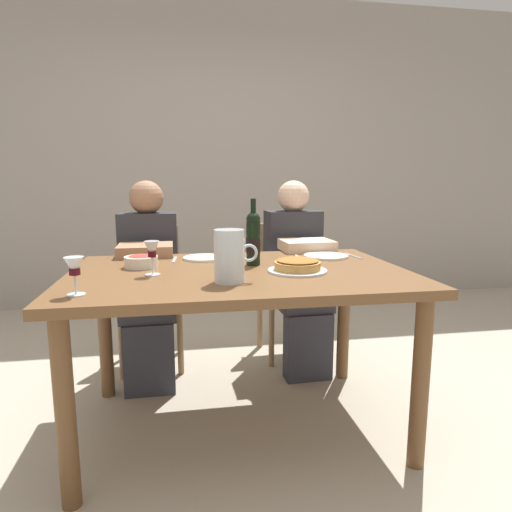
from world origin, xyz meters
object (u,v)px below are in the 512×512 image
at_px(baked_tart, 297,266).
at_px(wine_glass_right_diner, 152,251).
at_px(chair_left, 151,286).
at_px(dinner_plate_right_setting, 326,256).
at_px(chair_right, 287,280).
at_px(diner_right, 298,269).
at_px(dining_table, 239,290).
at_px(salad_bowl, 141,261).
at_px(diner_left, 148,275).
at_px(dinner_plate_left_setting, 204,258).
at_px(wine_glass_left_diner, 74,268).
at_px(water_pitcher, 230,259).
at_px(wine_bottle, 253,238).

xyz_separation_m(baked_tart, wine_glass_right_diner, (-0.63, 0.04, 0.08)).
bearing_deg(chair_left, dinner_plate_right_setting, 145.82).
height_order(chair_right, diner_right, diner_right).
distance_m(dining_table, salad_bowl, 0.48).
bearing_deg(dinner_plate_right_setting, salad_bowl, -172.89).
bearing_deg(diner_left, dinner_plate_left_setting, 132.04).
bearing_deg(wine_glass_left_diner, wine_glass_right_diner, 50.24).
bearing_deg(salad_bowl, wine_glass_right_diner, -71.03).
bearing_deg(baked_tart, dinner_plate_left_setting, 134.66).
xyz_separation_m(dining_table, water_pitcher, (-0.07, -0.23, 0.18)).
relative_size(dinner_plate_left_setting, chair_left, 0.25).
bearing_deg(diner_left, baked_tart, 132.95).
bearing_deg(diner_left, water_pitcher, 112.52).
bearing_deg(diner_right, dining_table, 53.49).
xyz_separation_m(wine_bottle, chair_left, (-0.53, 0.77, -0.39)).
distance_m(dinner_plate_right_setting, diner_left, 1.03).
height_order(chair_left, chair_right, same).
bearing_deg(dinner_plate_right_setting, water_pitcher, -139.15).
xyz_separation_m(baked_tart, salad_bowl, (-0.69, 0.22, 0.00)).
height_order(water_pitcher, chair_left, water_pitcher).
relative_size(wine_bottle, wine_glass_right_diner, 2.15).
bearing_deg(diner_right, salad_bowl, 28.20).
distance_m(diner_left, diner_right, 0.90).
bearing_deg(wine_glass_left_diner, dining_table, 28.50).
bearing_deg(chair_right, dinner_plate_right_setting, 92.20).
relative_size(salad_bowl, diner_left, 0.13).
distance_m(salad_bowl, dinner_plate_right_setting, 0.94).
xyz_separation_m(water_pitcher, chair_right, (0.52, 1.13, -0.36)).
relative_size(salad_bowl, chair_left, 0.18).
height_order(dining_table, wine_bottle, wine_bottle).
relative_size(wine_glass_left_diner, dinner_plate_right_setting, 0.58).
xyz_separation_m(wine_glass_left_diner, chair_left, (0.17, 1.22, -0.36)).
relative_size(baked_tart, chair_left, 0.30).
relative_size(dining_table, chair_left, 1.72).
relative_size(dining_table, wine_glass_left_diner, 11.00).
xyz_separation_m(baked_tart, chair_right, (0.20, 0.98, -0.29)).
bearing_deg(dinner_plate_right_setting, dinner_plate_left_setting, 175.16).
height_order(salad_bowl, diner_left, diner_left).
relative_size(wine_bottle, dinner_plate_left_setting, 1.47).
bearing_deg(chair_right, wine_bottle, 63.11).
bearing_deg(salad_bowl, dining_table, -17.59).
relative_size(wine_glass_left_diner, chair_left, 0.16).
relative_size(dinner_plate_left_setting, chair_right, 0.25).
height_order(wine_glass_left_diner, dinner_plate_right_setting, wine_glass_left_diner).
bearing_deg(dinner_plate_left_setting, chair_right, 45.05).
xyz_separation_m(chair_right, diner_right, (0.01, -0.24, 0.12)).
bearing_deg(water_pitcher, diner_left, 113.47).
bearing_deg(chair_left, chair_right, -179.53).
height_order(salad_bowl, wine_glass_right_diner, wine_glass_right_diner).
distance_m(dinner_plate_right_setting, chair_left, 1.16).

